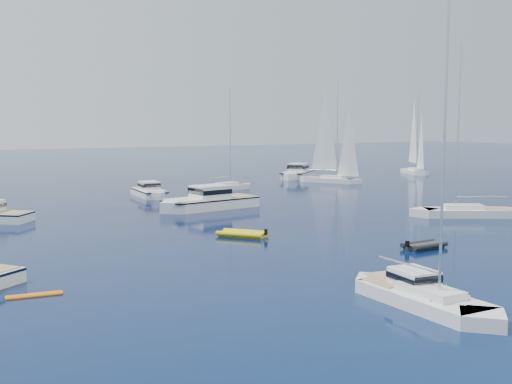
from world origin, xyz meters
The scene contains 13 objects.
ground centered at (0.00, 0.00, 0.00)m, with size 400.00×400.00×0.00m, color #072249.
motor_cruiser_near centered at (-13.34, -7.55, 0.00)m, with size 2.38×7.76×2.04m, color white, non-canonical shape.
motor_cruiser_centre centered at (-7.94, 29.41, 0.00)m, with size 3.79×12.38×3.25m, color white, non-canonical shape.
motor_cruiser_distant centered at (21.39, 56.99, 0.00)m, with size 3.63×11.87×3.12m, color silver, non-canonical shape.
motor_cruiser_horizon centered at (-9.40, 43.56, 0.00)m, with size 2.82×9.21×2.42m, color white, non-canonical shape.
sailboat_fore centered at (-13.78, -8.57, 0.00)m, with size 2.76×10.62×15.61m, color silver, non-canonical shape.
sailboat_mid_r centered at (12.02, 12.02, 0.00)m, with size 3.09×11.87×17.45m, color silver, non-canonical shape.
sailboat_centre centered at (2.17, 45.67, 0.00)m, with size 2.55×9.80×14.41m, color silver, non-canonical shape.
sailboat_sails_r centered at (21.41, 47.84, 0.00)m, with size 2.86×11.02×16.20m, color silver, non-canonical shape.
sailboat_sails_far centered at (44.83, 54.23, 0.00)m, with size 2.70×10.38×15.26m, color white, non-canonical shape.
tender_yellow centered at (-12.50, 13.14, 0.00)m, with size 2.21×4.11×0.95m, color #DAC40C, non-canonical shape.
tender_grey_near centered at (-3.14, 2.31, 0.00)m, with size 1.94×3.51×0.95m, color black, non-canonical shape.
kayak_orange centered at (-30.50, 2.88, 0.00)m, with size 0.56×2.89×0.30m, color orange, non-canonical shape.
Camera 1 is at (-36.27, -31.46, 9.16)m, focal length 44.40 mm.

